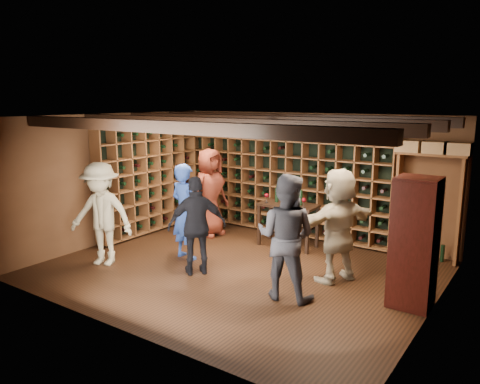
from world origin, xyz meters
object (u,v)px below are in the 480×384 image
Objects in this scene: guest_woman_black at (197,226)px; guest_khaki at (101,214)px; display_cabinet at (414,245)px; man_blue_shirt at (185,212)px; guest_beige at (338,225)px; man_grey_suit at (286,237)px; tasting_table at (288,209)px; guest_red_floral at (210,192)px.

guest_khaki is at bearing -28.48° from guest_woman_black.
man_blue_shirt is at bearing -176.37° from display_cabinet.
man_blue_shirt is at bearing -53.00° from guest_beige.
guest_woman_black is at bearing -167.38° from display_cabinet.
man_grey_suit reaches higher than man_blue_shirt.
man_blue_shirt is 0.95× the size of man_grey_suit.
guest_khaki is at bearing 1.25° from man_grey_suit.
guest_woman_black is at bearing 154.13° from man_blue_shirt.
tasting_table is at bearing -70.55° from man_grey_suit.
guest_khaki is (-0.96, -1.03, 0.03)m from man_blue_shirt.
display_cabinet is 1.71m from man_grey_suit.
guest_woman_black is 2.20m from guest_beige.
display_cabinet is 4.48m from guest_red_floral.
guest_beige is 1.58× the size of tasting_table.
man_grey_suit is at bearing 6.50° from guest_beige.
guest_red_floral is at bearing -59.65° from man_blue_shirt.
guest_red_floral is 1.71m from tasting_table.
guest_beige is (2.61, 0.54, 0.04)m from man_blue_shirt.
guest_khaki is (-4.77, -1.27, 0.02)m from display_cabinet.
guest_woman_black is at bearing -105.56° from tasting_table.
guest_beige is at bearing 4.35° from guest_khaki.
man_blue_shirt is at bearing -154.93° from guest_red_floral.
guest_red_floral is at bearing 165.37° from display_cabinet.
man_blue_shirt reaches higher than guest_woman_black.
guest_red_floral reaches higher than guest_woman_black.
guest_woman_black is 1.43× the size of tasting_table.
guest_khaki is (-0.43, -2.40, -0.02)m from guest_red_floral.
display_cabinet is 0.97× the size of guest_red_floral.
guest_red_floral is (-0.53, 1.37, 0.05)m from man_blue_shirt.
man_grey_suit is 3.35m from guest_red_floral.
man_blue_shirt is 0.96× the size of guest_beige.
guest_beige is 1.81m from tasting_table.
guest_red_floral is 2.44m from guest_khaki.
man_blue_shirt is at bearing -20.31° from man_grey_suit.
guest_khaki is 0.99× the size of guest_beige.
guest_red_floral is (-4.34, 1.13, 0.04)m from display_cabinet.
display_cabinet reaches higher than guest_khaki.
display_cabinet is at bearing -29.28° from tasting_table.
man_blue_shirt is at bearing 27.58° from guest_khaki.
guest_khaki reaches higher than tasting_table.
man_grey_suit is at bearing -9.67° from guest_khaki.
guest_khaki is 3.90m from guest_beige.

